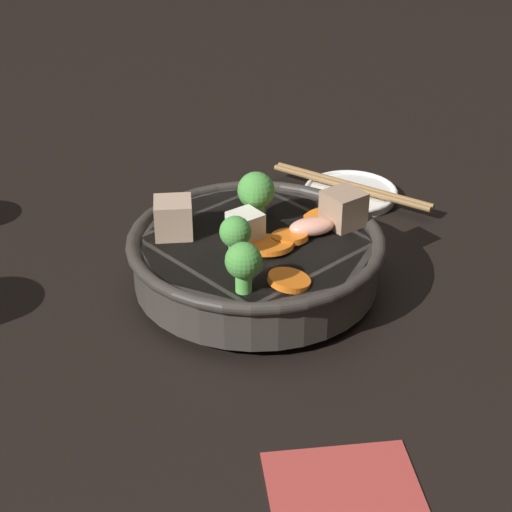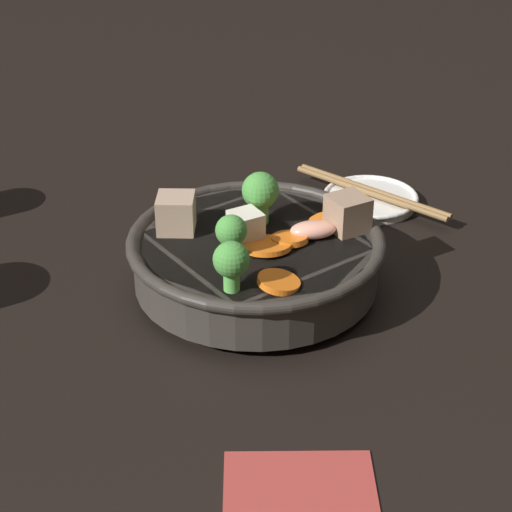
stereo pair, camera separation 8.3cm
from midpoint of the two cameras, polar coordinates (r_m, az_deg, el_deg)
ground_plane at (r=0.85m, az=-2.80°, el=-2.23°), size 3.00×3.00×0.00m
stirfry_bowl at (r=0.82m, az=-2.85°, el=0.08°), size 0.25×0.25×0.11m
side_saucer at (r=1.02m, az=4.01°, el=4.13°), size 0.11×0.11×0.01m
napkin at (r=0.64m, az=1.98°, el=-15.04°), size 0.12×0.10×0.00m
chopsticks_pair at (r=1.01m, az=4.03°, el=4.61°), size 0.13×0.18×0.01m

